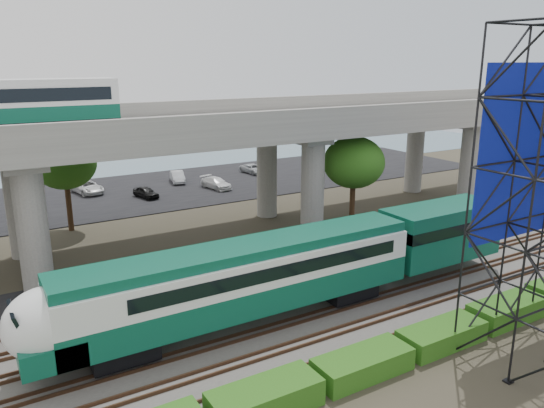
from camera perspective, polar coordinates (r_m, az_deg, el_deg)
ground at (r=27.50m, az=2.06°, el=-14.23°), size 140.00×140.00×0.00m
ballast_bed at (r=28.95m, az=-0.14°, el=-12.40°), size 90.00×12.00×0.20m
service_road at (r=35.87m, az=-7.14°, el=-6.98°), size 90.00×5.00×0.08m
parking_lot at (r=57.23m, az=-16.73°, el=0.94°), size 90.00×18.00×0.08m
harbor_water at (r=78.35m, az=-20.81°, el=4.30°), size 140.00×40.00×0.03m
rail_tracks at (r=28.86m, az=-0.14°, el=-12.08°), size 90.00×9.52×0.16m
commuter_train at (r=28.11m, az=1.13°, el=-7.02°), size 29.30×3.06×4.30m
overpass at (r=38.49m, az=-11.87°, el=6.97°), size 80.00×12.00×12.40m
hedge_strip at (r=24.80m, az=9.75°, el=-16.53°), size 34.60×1.80×1.20m
trees at (r=38.03m, az=-17.36°, el=2.45°), size 40.94×16.94×7.69m
suv at (r=35.25m, az=-10.72°, el=-6.34°), size 5.13×3.86×1.29m
parked_cars at (r=56.83m, az=-16.76°, el=1.51°), size 38.18×9.70×1.29m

